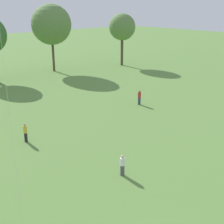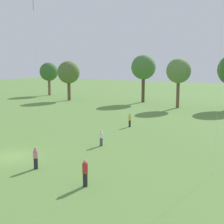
# 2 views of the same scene
# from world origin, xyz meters

# --- Properties ---
(tree_5) EXTENTS (7.07, 7.07, 11.86)m
(tree_5) POSITION_xyz_m (21.01, 42.48, 8.31)
(tree_5) COLOR brown
(tree_5) RESTS_ON ground_plane
(tree_6) EXTENTS (5.16, 5.16, 10.09)m
(tree_6) POSITION_xyz_m (34.29, 38.21, 7.46)
(tree_6) COLOR brown
(tree_6) RESTS_ON ground_plane
(person_0) EXTENTS (0.44, 0.44, 1.63)m
(person_0) POSITION_xyz_m (4.58, 7.46, 0.81)
(person_0) COLOR #4C4C51
(person_0) RESTS_ON ground_plane
(person_3) EXTENTS (0.41, 0.41, 1.78)m
(person_3) POSITION_xyz_m (2.19, 17.52, 0.90)
(person_3) COLOR #232328
(person_3) RESTS_ON ground_plane
(person_6) EXTENTS (0.55, 0.55, 1.81)m
(person_6) POSITION_xyz_m (17.84, 18.10, 0.90)
(person_6) COLOR #333D5B
(person_6) RESTS_ON ground_plane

